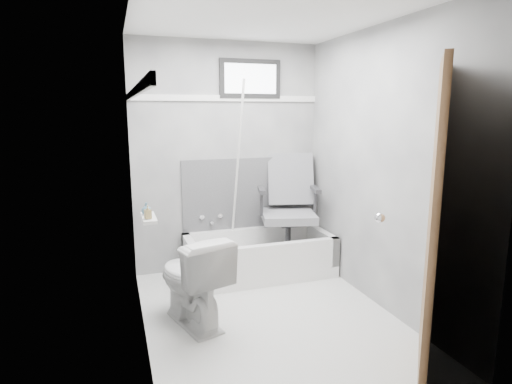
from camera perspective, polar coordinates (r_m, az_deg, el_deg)
name	(u,v)px	position (r m, az deg, el deg)	size (l,w,h in m)	color
floor	(269,317)	(3.71, 1.79, -16.34)	(2.60, 2.60, 0.00)	white
ceiling	(271,12)	(3.38, 2.05, 22.86)	(2.60, 2.60, 0.00)	silver
wall_back	(228,158)	(4.57, -3.81, 4.58)	(2.00, 0.02, 2.40)	slate
wall_front	(361,211)	(2.19, 13.88, -2.51)	(2.00, 0.02, 2.40)	slate
wall_left	(138,181)	(3.14, -15.46, 1.37)	(0.02, 2.60, 2.40)	slate
wall_right	(380,169)	(3.81, 16.19, 2.92)	(0.02, 2.60, 2.40)	slate
bathtub	(259,255)	(4.51, 0.43, -8.41)	(1.50, 0.70, 0.42)	white
office_chair	(288,208)	(4.52, 4.34, -2.18)	(0.65, 0.65, 1.12)	slate
toilet	(192,280)	(3.51, -8.54, -11.51)	(0.42, 0.75, 0.74)	white
door	(504,232)	(2.89, 30.19, -4.58)	(0.78, 0.78, 2.00)	brown
window	(250,79)	(4.61, -0.78, 14.86)	(0.66, 0.04, 0.40)	black
backerboard	(250,193)	(4.69, -0.76, -0.18)	(1.50, 0.02, 0.78)	#4C4C4F
trim_back	(227,98)	(4.53, -3.86, 12.37)	(2.00, 0.02, 0.06)	white
trim_left	(135,92)	(3.10, -15.80, 12.75)	(0.02, 2.60, 0.06)	white
pole	(237,175)	(4.37, -2.57, 2.32)	(0.02, 0.02, 1.95)	silver
shelf	(149,218)	(3.32, -14.11, -3.37)	(0.10, 0.32, 0.03)	silver
soap_bottle_a	(148,212)	(3.22, -14.23, -2.59)	(0.04, 0.04, 0.10)	olive
soap_bottle_b	(146,209)	(3.36, -14.41, -2.16)	(0.07, 0.07, 0.10)	slate
faucet	(211,219)	(4.61, -6.02, -3.62)	(0.26, 0.10, 0.16)	silver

